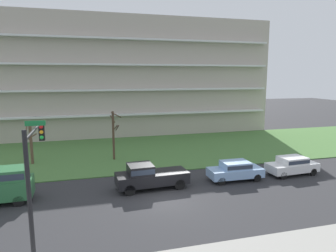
% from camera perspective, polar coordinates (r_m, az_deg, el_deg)
% --- Properties ---
extents(ground, '(160.00, 160.00, 0.00)m').
position_cam_1_polar(ground, '(21.31, -0.22, -13.84)').
color(ground, '#2D2D30').
extents(grass_lawn_strip, '(80.00, 16.00, 0.08)m').
position_cam_1_polar(grass_lawn_strip, '(34.33, -6.32, -4.76)').
color(grass_lawn_strip, '#477238').
rests_on(grass_lawn_strip, ground).
extents(apartment_building, '(43.33, 14.72, 16.46)m').
position_cam_1_polar(apartment_building, '(48.06, -9.32, 9.07)').
color(apartment_building, '#B2A899').
rests_on(apartment_building, ground).
extents(tree_far_left, '(1.35, 1.24, 4.03)m').
position_cam_1_polar(tree_far_left, '(31.68, -24.41, -2.95)').
color(tree_far_left, brown).
rests_on(tree_far_left, ground).
extents(tree_left, '(1.13, 1.38, 4.98)m').
position_cam_1_polar(tree_left, '(30.73, -10.19, -1.49)').
color(tree_left, '#4C3828').
rests_on(tree_left, ground).
extents(sedan_white_center_left, '(4.49, 2.03, 1.57)m').
position_cam_1_polar(sedan_white_center_left, '(28.30, 22.33, -6.76)').
color(sedan_white_center_left, white).
rests_on(sedan_white_center_left, ground).
extents(pickup_black_center_right, '(5.49, 2.26, 1.95)m').
position_cam_1_polar(pickup_black_center_right, '(23.05, -3.59, -9.32)').
color(pickup_black_center_right, black).
rests_on(pickup_black_center_right, ground).
extents(sedan_blue_near_right, '(4.43, 1.88, 1.57)m').
position_cam_1_polar(sedan_blue_near_right, '(25.45, 12.54, -8.05)').
color(sedan_blue_near_right, '#8CB2E0').
rests_on(sedan_blue_near_right, ground).
extents(traffic_signal_mast, '(0.90, 4.96, 6.39)m').
position_cam_1_polar(traffic_signal_mast, '(14.70, -23.82, -7.43)').
color(traffic_signal_mast, black).
rests_on(traffic_signal_mast, ground).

